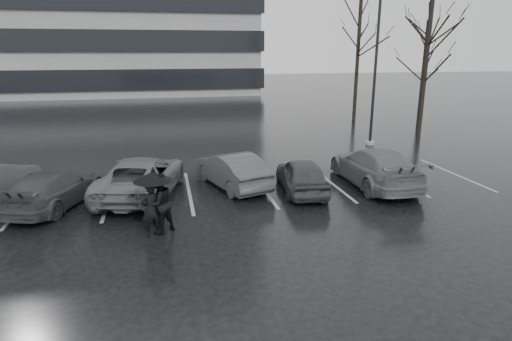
{
  "coord_description": "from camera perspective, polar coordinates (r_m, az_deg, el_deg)",
  "views": [
    {
      "loc": [
        -2.91,
        -12.8,
        5.1
      ],
      "look_at": [
        0.04,
        1.0,
        1.1
      ],
      "focal_mm": 30.0,
      "sensor_mm": 36.0,
      "label": 1
    }
  ],
  "objects": [
    {
      "name": "car_west_b",
      "position": [
        15.87,
        -15.02,
        -0.78
      ],
      "size": [
        3.43,
        5.53,
        1.43
      ],
      "primitive_type": "imported",
      "rotation": [
        0.0,
        0.0,
        2.92
      ],
      "color": "#48484A",
      "rests_on": "ground"
    },
    {
      "name": "umbrella",
      "position": [
        12.28,
        -13.6,
        -0.77
      ],
      "size": [
        1.09,
        1.09,
        1.85
      ],
      "color": "black",
      "rests_on": "ground"
    },
    {
      "name": "tree_ne",
      "position": [
        32.0,
        21.4,
        11.9
      ],
      "size": [
        0.26,
        0.26,
        7.0
      ],
      "primitive_type": "cylinder",
      "color": "black",
      "rests_on": "ground"
    },
    {
      "name": "stall_stripes",
      "position": [
        16.27,
        -4.0,
        -2.48
      ],
      "size": [
        19.72,
        5.0,
        0.0
      ],
      "color": "#9A9A9C",
      "rests_on": "ground"
    },
    {
      "name": "car_west_a",
      "position": [
        16.37,
        -3.25,
        0.09
      ],
      "size": [
        2.59,
        4.31,
        1.34
      ],
      "primitive_type": "imported",
      "rotation": [
        0.0,
        0.0,
        3.45
      ],
      "color": "#2A2A2D",
      "rests_on": "ground"
    },
    {
      "name": "lamp_post",
      "position": [
        24.26,
        15.6,
        12.61
      ],
      "size": [
        0.48,
        0.48,
        8.7
      ],
      "rotation": [
        0.0,
        0.0,
        0.04
      ],
      "color": "#969699",
      "rests_on": "ground"
    },
    {
      "name": "tree_east",
      "position": [
        27.27,
        21.63,
        12.43
      ],
      "size": [
        0.26,
        0.26,
        8.0
      ],
      "primitive_type": "cylinder",
      "color": "black",
      "rests_on": "ground"
    },
    {
      "name": "tree_north",
      "position": [
        32.9,
        13.36,
        13.93
      ],
      "size": [
        0.26,
        0.26,
        8.5
      ],
      "primitive_type": "cylinder",
      "color": "black",
      "rests_on": "ground"
    },
    {
      "name": "pedestrian_left",
      "position": [
        12.36,
        -13.86,
        -5.09
      ],
      "size": [
        0.68,
        0.59,
        1.57
      ],
      "primitive_type": "imported",
      "rotation": [
        0.0,
        0.0,
        3.6
      ],
      "color": "black",
      "rests_on": "ground"
    },
    {
      "name": "pedestrian_right",
      "position": [
        12.51,
        -12.77,
        -4.29
      ],
      "size": [
        1.08,
        1.04,
        1.76
      ],
      "primitive_type": "imported",
      "rotation": [
        0.0,
        0.0,
        3.75
      ],
      "color": "black",
      "rests_on": "ground"
    },
    {
      "name": "car_main",
      "position": [
        15.89,
        6.11,
        -0.61
      ],
      "size": [
        1.85,
        3.83,
        1.26
      ],
      "primitive_type": "imported",
      "rotation": [
        0.0,
        0.0,
        3.04
      ],
      "color": "black",
      "rests_on": "ground"
    },
    {
      "name": "car_west_c",
      "position": [
        15.83,
        -25.27,
        -2.19
      ],
      "size": [
        3.07,
        4.6,
        1.24
      ],
      "primitive_type": "imported",
      "rotation": [
        0.0,
        0.0,
        2.8
      ],
      "color": "black",
      "rests_on": "ground"
    },
    {
      "name": "car_east",
      "position": [
        17.17,
        15.51,
        0.49
      ],
      "size": [
        2.1,
        5.05,
        1.46
      ],
      "primitive_type": "imported",
      "rotation": [
        0.0,
        0.0,
        3.13
      ],
      "color": "#48484A",
      "rests_on": "ground"
    },
    {
      "name": "ground",
      "position": [
        14.09,
        0.7,
        -5.41
      ],
      "size": [
        160.0,
        160.0,
        0.0
      ],
      "primitive_type": "plane",
      "color": "black",
      "rests_on": "ground"
    }
  ]
}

